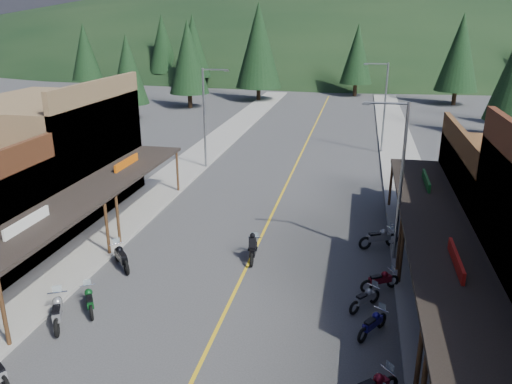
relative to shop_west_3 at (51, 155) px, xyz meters
The scene contains 26 objects.
ground 18.17m from the shop_west_3, 39.34° to the right, with size 220.00×220.00×0.00m, color #38383A.
centerline 16.67m from the shop_west_3, 32.26° to the left, with size 0.15×90.00×0.01m, color gold.
sidewalk_west 10.65m from the shop_west_3, 59.70° to the left, with size 3.40×94.00×0.15m, color gray.
sidewalk_east 24.35m from the shop_west_3, 21.15° to the left, with size 3.40×94.00×0.15m, color gray.
shop_west_3 is the anchor object (origin of this frame).
streetlight_1 12.73m from the shop_west_3, 57.44° to the left, with size 2.16×0.18×8.00m.
streetlight_2 21.02m from the shop_west_3, ahead, with size 2.16×0.18×8.00m.
streetlight_3 27.94m from the shop_west_3, 42.04° to the left, with size 2.16×0.18×8.00m.
ridge_hill 124.52m from the shop_west_3, 83.64° to the left, with size 310.00×140.00×60.00m, color black.
pine_0 57.15m from the shop_west_3, 117.34° to the left, with size 5.04×5.04×11.00m.
pine_1 59.70m from the shop_west_3, 99.87° to the left, with size 5.88×5.88×12.50m.
pine_2 47.07m from the shop_west_3, 85.37° to the left, with size 6.72×6.72×14.00m.
pine_3 57.59m from the shop_west_3, 71.99° to the left, with size 5.04×5.04×11.00m.
pine_4 58.27m from the shop_west_3, 56.87° to the left, with size 5.88×5.88×12.50m.
pine_7 67.32m from the shop_west_3, 105.72° to the left, with size 5.88×5.88×12.50m.
pine_8 29.95m from the shop_west_3, 105.97° to the left, with size 4.48×4.48×10.00m.
pine_10 39.07m from the shop_west_3, 96.22° to the left, with size 5.38×5.38×11.60m.
bike_west_7 14.28m from the shop_west_3, 57.42° to the right, with size 0.77×2.30×1.31m, color gray, non-canonical shape.
bike_west_8 13.80m from the shop_west_3, 52.17° to the right, with size 0.65×1.96×1.12m, color #0D4118, non-canonical shape.
bike_west_9 10.78m from the shop_west_3, 41.11° to the right, with size 0.74×2.23×1.27m, color black, non-canonical shape.
bike_east_8 22.31m from the shop_west_3, 26.75° to the right, with size 0.63×1.89×1.08m, color navy, non-canonical shape.
bike_east_9 21.29m from the shop_west_3, 22.69° to the right, with size 0.62×1.86×1.07m, color gray, non-canonical shape.
bike_east_10 21.32m from the shop_west_3, 17.72° to the right, with size 0.63×1.89×1.08m, color maroon, non-canonical shape.
bike_east_11 20.45m from the shop_west_3, ahead, with size 0.74×2.22×1.27m, color gray, non-canonical shape.
rider_on_bike 14.99m from the shop_west_3, 18.58° to the right, with size 0.89×2.13×1.58m.
pedestrian_east_b 22.04m from the shop_west_3, ahead, with size 0.91×0.53×1.88m, color brown.
Camera 1 is at (4.91, -15.61, 11.51)m, focal length 35.00 mm.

